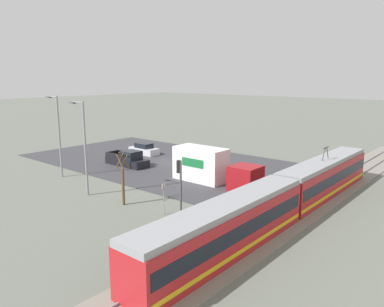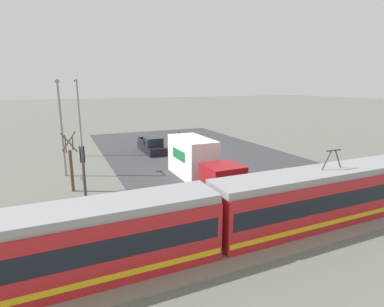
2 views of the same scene
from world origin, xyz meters
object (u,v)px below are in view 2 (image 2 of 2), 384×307
street_tree (71,165)px  street_lamp_near_crossing (61,122)px  sedan_car_0 (186,139)px  box_truck (199,162)px  traffic_light_pole (84,173)px  light_rail_tram (213,218)px  no_parking_sign (84,188)px  pickup_truck (152,146)px  street_lamp_mid_block (79,113)px

street_tree → street_lamp_near_crossing: 5.55m
sedan_car_0 → street_tree: size_ratio=0.95×
box_truck → traffic_light_pole: traffic_light_pole is taller
light_rail_tram → box_truck: 10.85m
light_rail_tram → street_tree: street_tree is taller
light_rail_tram → no_parking_sign: 9.29m
sedan_car_0 → street_lamp_near_crossing: street_lamp_near_crossing is taller
pickup_truck → street_lamp_near_crossing: size_ratio=0.69×
light_rail_tram → box_truck: size_ratio=3.25×
traffic_light_pole → no_parking_sign: 2.28m
sedan_car_0 → box_truck: bearing=71.0°
pickup_truck → street_lamp_near_crossing: (9.84, 5.84, 4.11)m
pickup_truck → street_lamp_near_crossing: bearing=30.7°
no_parking_sign → street_lamp_mid_block: bearing=-93.6°
street_tree → street_lamp_near_crossing: size_ratio=0.55×
street_lamp_mid_block → no_parking_sign: street_lamp_mid_block is taller
pickup_truck → no_parking_sign: bearing=59.0°
street_tree → box_truck: bearing=170.8°
street_tree → pickup_truck: bearing=-131.6°
street_lamp_near_crossing → street_tree: bearing=94.7°
sedan_car_0 → street_lamp_mid_block: bearing=7.5°
pickup_truck → box_truck: bearing=92.5°
box_truck → street_lamp_near_crossing: (10.37, -6.41, 3.22)m
street_tree → sedan_car_0: bearing=-137.3°
box_truck → street_lamp_mid_block: (8.40, -14.02, 3.30)m
light_rail_tram → street_lamp_mid_block: bearing=-79.6°
sedan_car_0 → no_parking_sign: (14.90, 18.44, 0.80)m
light_rail_tram → street_tree: bearing=-62.8°
sedan_car_0 → street_lamp_near_crossing: size_ratio=0.52×
traffic_light_pole → street_lamp_mid_block: (-1.05, -18.34, 1.96)m
box_truck → street_lamp_near_crossing: 12.61m
light_rail_tram → street_lamp_mid_block: street_lamp_mid_block is taller
pickup_truck → street_tree: 14.28m
light_rail_tram → street_lamp_near_crossing: 18.00m
street_lamp_mid_block → pickup_truck: bearing=167.3°
light_rail_tram → street_lamp_near_crossing: bearing=-68.8°
pickup_truck → street_lamp_mid_block: size_ratio=0.68×
light_rail_tram → street_lamp_near_crossing: size_ratio=3.63×
light_rail_tram → pickup_truck: 22.62m
street_lamp_near_crossing → traffic_light_pole: bearing=94.9°
street_tree → street_lamp_near_crossing: street_lamp_near_crossing is taller
box_truck → street_lamp_mid_block: street_lamp_mid_block is taller
traffic_light_pole → street_lamp_near_crossing: (0.92, -10.72, 1.88)m
street_lamp_mid_block → no_parking_sign: 17.01m
sedan_car_0 → traffic_light_pole: traffic_light_pole is taller
traffic_light_pole → street_lamp_near_crossing: bearing=-85.1°
street_tree → street_lamp_mid_block: size_ratio=0.54×
street_lamp_mid_block → no_parking_sign: size_ratio=3.46×
box_truck → sedan_car_0: bearing=-109.0°
light_rail_tram → no_parking_sign: size_ratio=12.34×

